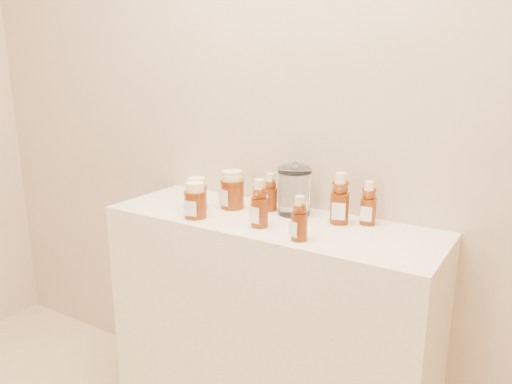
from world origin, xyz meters
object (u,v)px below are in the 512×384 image
Objects in this scene: honey_jar_left at (197,194)px; glass_canister at (294,189)px; display_table at (268,334)px; bear_bottle_back_left at (271,190)px; bear_bottle_front_left at (260,200)px.

honey_jar_left is 0.36m from glass_canister.
display_table is 10.00× the size of honey_jar_left.
glass_canister is (0.10, 0.00, 0.02)m from bear_bottle_back_left.
display_table is at bearing 105.38° from bear_bottle_front_left.
bear_bottle_back_left is at bearing 115.56° from bear_bottle_front_left.
bear_bottle_front_left reaches higher than display_table.
bear_bottle_front_left is 1.52× the size of honey_jar_left.
glass_canister reaches higher than display_table.
glass_canister reaches higher than honey_jar_left.
bear_bottle_front_left is 0.19m from glass_canister.
honey_jar_left is (-0.29, -0.04, 0.51)m from display_table.
bear_bottle_front_left reaches higher than bear_bottle_back_left.
display_table is at bearing -42.54° from bear_bottle_back_left.
display_table is 0.54m from bear_bottle_back_left.
display_table is at bearing -115.52° from glass_canister.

